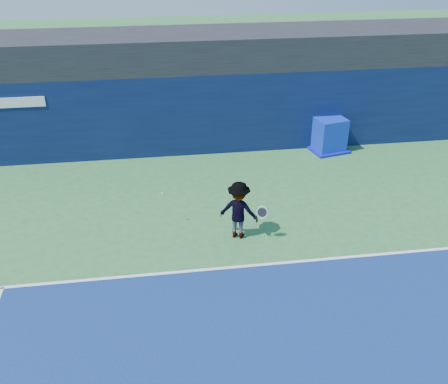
{
  "coord_description": "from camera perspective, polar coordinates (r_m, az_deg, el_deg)",
  "views": [
    {
      "loc": [
        -1.0,
        -7.1,
        7.89
      ],
      "look_at": [
        0.75,
        5.2,
        1.0
      ],
      "focal_mm": 40.0,
      "sensor_mm": 36.0,
      "label": 1
    }
  ],
  "objects": [
    {
      "name": "baseline",
      "position": [
        12.85,
        -1.94,
        -8.84
      ],
      "size": [
        24.0,
        0.1,
        0.01
      ],
      "primitive_type": "cube",
      "color": "white",
      "rests_on": "ground"
    },
    {
      "name": "tennis_ball",
      "position": [
        14.11,
        -7.08,
        -0.15
      ],
      "size": [
        0.06,
        0.06,
        0.06
      ],
      "color": "#B8D717",
      "rests_on": "ground"
    },
    {
      "name": "ground",
      "position": [
        10.66,
        -0.05,
        -18.73
      ],
      "size": [
        80.0,
        80.0,
        0.0
      ],
      "primitive_type": "plane",
      "color": "#327039",
      "rests_on": "ground"
    },
    {
      "name": "tennis_player",
      "position": [
        13.64,
        1.7,
        -2.09
      ],
      "size": [
        1.37,
        1.01,
        1.69
      ],
      "color": "white",
      "rests_on": "ground"
    },
    {
      "name": "equipment_cart",
      "position": [
        19.48,
        11.83,
        6.36
      ],
      "size": [
        1.6,
        1.6,
        1.29
      ],
      "color": "#0C29B4",
      "rests_on": "ground"
    },
    {
      "name": "back_wall_assembly",
      "position": [
        18.75,
        -4.61,
        9.0
      ],
      "size": [
        36.0,
        1.03,
        3.0
      ],
      "color": "#0B163D",
      "rests_on": "ground"
    },
    {
      "name": "stadium_band",
      "position": [
        19.11,
        -5.08,
        15.94
      ],
      "size": [
        36.0,
        3.0,
        1.2
      ],
      "primitive_type": "cube",
      "color": "black",
      "rests_on": "back_wall_assembly"
    }
  ]
}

